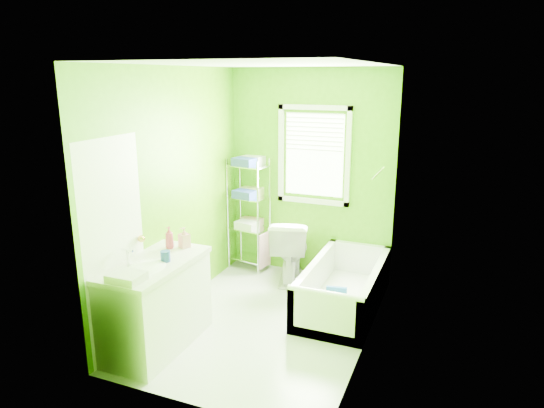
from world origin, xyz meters
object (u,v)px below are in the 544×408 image
at_px(bathtub, 343,293).
at_px(vanity, 156,302).
at_px(toilet, 290,249).
at_px(wire_shelf_unit, 250,202).

xyz_separation_m(bathtub, vanity, (-1.44, -1.44, 0.29)).
xyz_separation_m(bathtub, toilet, (-0.81, 0.50, 0.24)).
height_order(toilet, wire_shelf_unit, wire_shelf_unit).
distance_m(bathtub, wire_shelf_unit, 1.75).
bearing_deg(toilet, vanity, 57.36).
relative_size(vanity, wire_shelf_unit, 0.76).
height_order(bathtub, vanity, vanity).
bearing_deg(bathtub, vanity, -135.12).
relative_size(bathtub, wire_shelf_unit, 1.08).
distance_m(vanity, wire_shelf_unit, 2.15).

